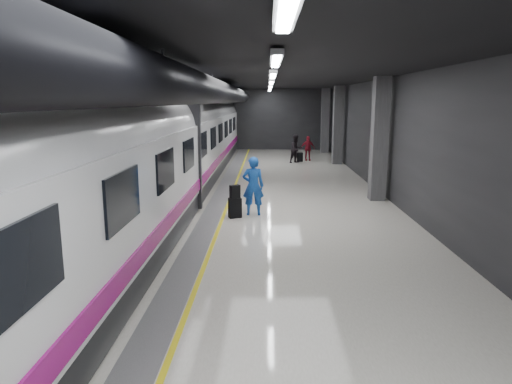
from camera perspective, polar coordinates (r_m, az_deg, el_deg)
ground at (r=15.27m, az=-0.30°, el=-2.45°), size 40.00×40.00×0.00m
platform_hall at (r=15.80m, az=-1.27°, el=10.96°), size 10.02×40.02×4.51m
train at (r=15.36m, az=-12.56°, el=5.20°), size 3.05×38.00×4.05m
traveler_main at (r=14.65m, az=-0.36°, el=0.76°), size 0.70×0.47×1.90m
suitcase_main at (r=14.42m, az=-2.65°, el=-1.98°), size 0.45×0.37×0.64m
shoulder_bag at (r=14.27m, az=-2.65°, el=0.04°), size 0.35×0.31×0.42m
traveler_far_a at (r=27.34m, az=5.03°, el=5.40°), size 1.03×0.99×1.68m
traveler_far_b at (r=28.57m, az=6.48°, el=5.45°), size 0.92×0.46×1.51m
suitcase_far at (r=28.02m, az=5.51°, el=4.36°), size 0.39×0.27×0.54m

